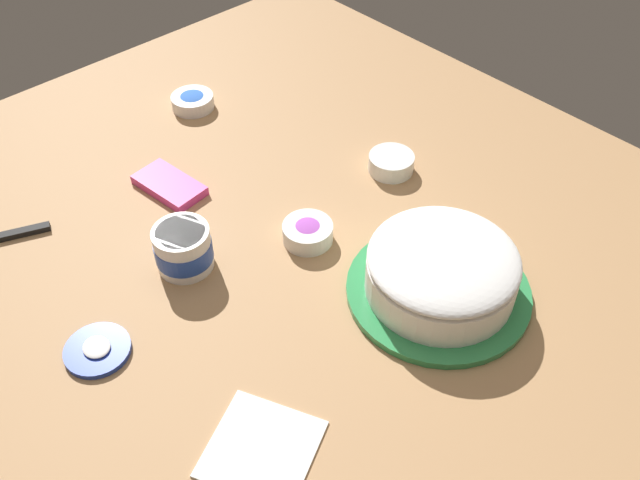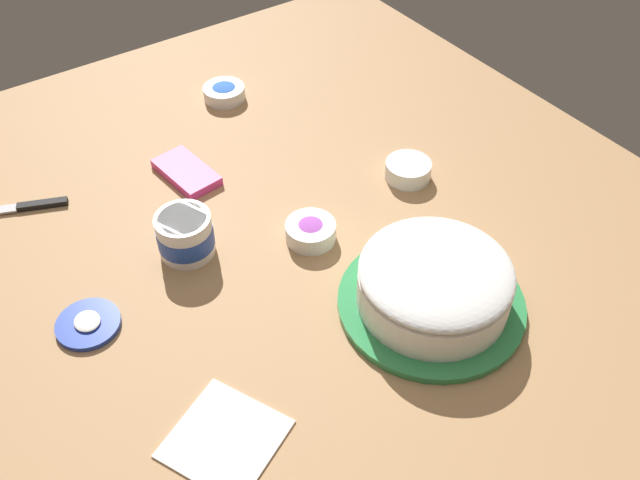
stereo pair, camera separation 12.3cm
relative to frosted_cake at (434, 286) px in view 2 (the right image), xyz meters
name	(u,v)px [view 2 (the right image)]	position (x,y,z in m)	size (l,w,h in m)	color
ground_plane	(267,228)	(0.32, 0.13, -0.05)	(1.54, 1.54, 0.00)	tan
frosted_cake	(434,286)	(0.00, 0.00, 0.00)	(0.32, 0.32, 0.11)	#339351
frosting_tub	(185,234)	(0.35, 0.28, -0.01)	(0.10, 0.10, 0.08)	white
frosting_tub_lid	(88,324)	(0.29, 0.50, -0.04)	(0.11, 0.11, 0.02)	#233DAD
spreading_knife	(17,208)	(0.65, 0.51, -0.04)	(0.11, 0.23, 0.01)	silver
sprinkle_bowl_rainbow	(311,231)	(0.25, 0.08, -0.03)	(0.09, 0.09, 0.04)	white
sprinkle_bowl_green	(408,169)	(0.29, -0.19, -0.03)	(0.09, 0.09, 0.04)	white
sprinkle_bowl_blue	(224,92)	(0.76, -0.02, -0.03)	(0.10, 0.10, 0.03)	white
candy_box_lower	(186,172)	(0.55, 0.18, -0.04)	(0.15, 0.08, 0.02)	#E53D8E
paper_napkin	(225,438)	(-0.02, 0.41, -0.05)	(0.15, 0.15, 0.01)	white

